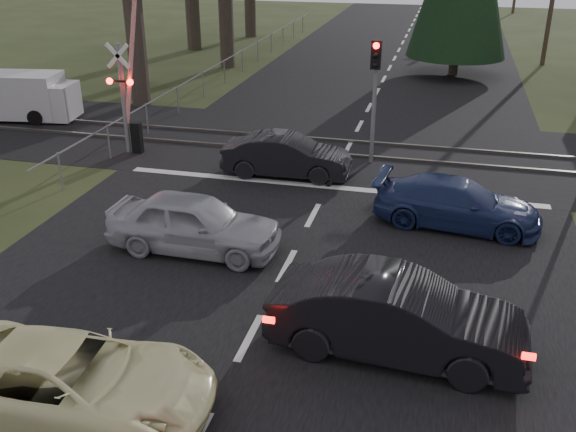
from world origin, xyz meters
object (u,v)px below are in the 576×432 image
(blue_sedan, at_px, (457,203))
(dark_car_far, at_px, (287,156))
(cream_coupe, at_px, (68,381))
(dark_hatchback, at_px, (397,317))
(silver_car, at_px, (194,223))
(crossing_signal, at_px, (129,95))
(traffic_signal_center, at_px, (375,81))
(white_van, at_px, (18,96))

(blue_sedan, distance_m, dark_car_far, 5.89)
(cream_coupe, distance_m, dark_car_far, 11.64)
(dark_hatchback, xyz_separation_m, silver_car, (-5.19, 3.04, -0.05))
(crossing_signal, height_order, dark_hatchback, crossing_signal)
(dark_hatchback, bearing_deg, crossing_signal, 50.16)
(cream_coupe, height_order, blue_sedan, cream_coupe)
(silver_car, distance_m, blue_sedan, 6.94)
(traffic_signal_center, xyz_separation_m, silver_car, (-3.40, -7.42, -2.08))
(crossing_signal, xyz_separation_m, white_van, (-6.59, 2.89, -1.09))
(crossing_signal, height_order, blue_sedan, crossing_signal)
(cream_coupe, relative_size, white_van, 0.94)
(white_van, bearing_deg, dark_hatchback, -45.35)
(crossing_signal, distance_m, dark_hatchback, 13.95)
(cream_coupe, relative_size, dark_hatchback, 1.01)
(traffic_signal_center, xyz_separation_m, blue_sedan, (2.84, -4.37, -2.17))
(traffic_signal_center, distance_m, dark_hatchback, 10.80)
(blue_sedan, relative_size, white_van, 0.86)
(cream_coupe, height_order, white_van, white_van)
(traffic_signal_center, bearing_deg, silver_car, -114.60)
(traffic_signal_center, relative_size, dark_hatchback, 0.87)
(traffic_signal_center, bearing_deg, dark_hatchback, -80.23)
(blue_sedan, bearing_deg, crossing_signal, 78.43)
(dark_hatchback, relative_size, dark_car_far, 1.17)
(dark_hatchback, bearing_deg, dark_car_far, 29.98)
(dark_hatchback, height_order, silver_car, dark_hatchback)
(silver_car, xyz_separation_m, white_van, (-11.47, 9.42, 0.23))
(blue_sedan, distance_m, white_van, 18.81)
(dark_car_far, bearing_deg, cream_coupe, 174.93)
(dark_hatchback, xyz_separation_m, blue_sedan, (1.04, 6.08, -0.15))
(crossing_signal, relative_size, traffic_signal_center, 1.70)
(dark_hatchback, height_order, blue_sedan, dark_hatchback)
(crossing_signal, bearing_deg, silver_car, -53.21)
(cream_coupe, xyz_separation_m, blue_sedan, (6.01, 9.06, -0.03))
(cream_coupe, xyz_separation_m, dark_car_far, (0.71, 11.62, 0.00))
(crossing_signal, relative_size, blue_sedan, 1.59)
(cream_coupe, xyz_separation_m, white_van, (-11.68, 15.43, 0.30))
(traffic_signal_center, bearing_deg, white_van, 172.34)
(dark_hatchback, distance_m, dark_car_far, 9.64)
(crossing_signal, bearing_deg, traffic_signal_center, 6.15)
(traffic_signal_center, bearing_deg, cream_coupe, -103.31)
(crossing_signal, distance_m, cream_coupe, 13.61)
(silver_car, bearing_deg, dark_hatchback, -118.98)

